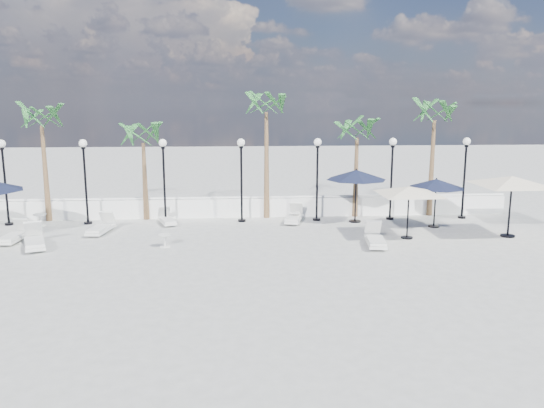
{
  "coord_description": "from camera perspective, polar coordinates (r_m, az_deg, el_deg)",
  "views": [
    {
      "loc": [
        -0.26,
        -17.56,
        5.42
      ],
      "look_at": [
        1.16,
        2.89,
        1.5
      ],
      "focal_mm": 35.0,
      "sensor_mm": 36.0,
      "label": 1
    }
  ],
  "objects": [
    {
      "name": "lounger_5",
      "position": [
        24.48,
        2.38,
        -1.39
      ],
      "size": [
        1.08,
        2.03,
        0.73
      ],
      "rotation": [
        0.0,
        0.0,
        -0.25
      ],
      "color": "silver",
      "rests_on": "ground"
    },
    {
      "name": "ground",
      "position": [
        18.38,
        -2.99,
        -6.34
      ],
      "size": [
        100.0,
        100.0,
        0.0
      ],
      "primitive_type": "plane",
      "color": "gray",
      "rests_on": "ground"
    },
    {
      "name": "palm_0",
      "position": [
        26.37,
        -23.56,
        8.01
      ],
      "size": [
        2.6,
        2.6,
        5.5
      ],
      "color": "brown",
      "rests_on": "ground"
    },
    {
      "name": "side_table_1",
      "position": [
        20.68,
        -11.44,
        -3.74
      ],
      "size": [
        0.51,
        0.51,
        0.49
      ],
      "color": "silver",
      "rests_on": "ground"
    },
    {
      "name": "palm_1",
      "position": [
        25.28,
        -13.7,
        6.74
      ],
      "size": [
        2.6,
        2.6,
        4.7
      ],
      "color": "brown",
      "rests_on": "ground"
    },
    {
      "name": "lounger_4",
      "position": [
        24.54,
        -11.23,
        -1.64
      ],
      "size": [
        1.05,
        1.75,
        0.63
      ],
      "rotation": [
        0.0,
        0.0,
        0.33
      ],
      "color": "silver",
      "rests_on": "ground"
    },
    {
      "name": "palm_4",
      "position": [
        26.61,
        17.08,
        8.86
      ],
      "size": [
        2.6,
        2.6,
        5.7
      ],
      "color": "brown",
      "rests_on": "ground"
    },
    {
      "name": "lounger_6",
      "position": [
        20.83,
        11.05,
        -3.74
      ],
      "size": [
        0.91,
        2.09,
        0.76
      ],
      "rotation": [
        0.0,
        0.0,
        -0.13
      ],
      "color": "silver",
      "rests_on": "ground"
    },
    {
      "name": "lounger_3",
      "position": [
        23.53,
        -17.91,
        -2.42
      ],
      "size": [
        0.9,
        2.01,
        0.73
      ],
      "rotation": [
        0.0,
        0.0,
        -0.15
      ],
      "color": "silver",
      "rests_on": "ground"
    },
    {
      "name": "side_table_0",
      "position": [
        25.83,
        -23.7,
        -1.46
      ],
      "size": [
        0.57,
        0.57,
        0.55
      ],
      "color": "silver",
      "rests_on": "ground"
    },
    {
      "name": "lounger_2",
      "position": [
        23.4,
        -25.95,
        -3.07
      ],
      "size": [
        0.75,
        1.96,
        0.72
      ],
      "rotation": [
        0.0,
        0.0,
        -0.06
      ],
      "color": "silver",
      "rests_on": "ground"
    },
    {
      "name": "lamppost_0",
      "position": [
        26.31,
        -26.88,
        3.27
      ],
      "size": [
        0.36,
        0.36,
        3.84
      ],
      "color": "black",
      "rests_on": "ground"
    },
    {
      "name": "lamppost_3",
      "position": [
        24.24,
        -3.32,
        3.87
      ],
      "size": [
        0.36,
        0.36,
        3.84
      ],
      "color": "black",
      "rests_on": "ground"
    },
    {
      "name": "parasol_navy_mid",
      "position": [
        24.48,
        9.05,
        3.08
      ],
      "size": [
        2.77,
        2.77,
        2.48
      ],
      "color": "black",
      "rests_on": "ground"
    },
    {
      "name": "palm_3",
      "position": [
        25.56,
        9.15,
        7.39
      ],
      "size": [
        2.6,
        2.6,
        4.9
      ],
      "color": "brown",
      "rests_on": "ground"
    },
    {
      "name": "balustrade",
      "position": [
        25.55,
        -3.3,
        -0.37
      ],
      "size": [
        26.0,
        0.3,
        1.01
      ],
      "color": "white",
      "rests_on": "ground"
    },
    {
      "name": "palm_2",
      "position": [
        24.91,
        -0.61,
        10.12
      ],
      "size": [
        2.6,
        2.6,
        6.1
      ],
      "color": "brown",
      "rests_on": "ground"
    },
    {
      "name": "parasol_navy_right",
      "position": [
        24.28,
        17.25,
        2.08
      ],
      "size": [
        2.46,
        2.46,
        2.2
      ],
      "color": "black",
      "rests_on": "ground"
    },
    {
      "name": "lamppost_4",
      "position": [
        24.53,
        4.9,
        3.93
      ],
      "size": [
        0.36,
        0.36,
        3.84
      ],
      "color": "black",
      "rests_on": "ground"
    },
    {
      "name": "lamppost_6",
      "position": [
        26.52,
        20.06,
        3.83
      ],
      "size": [
        0.36,
        0.36,
        3.84
      ],
      "color": "black",
      "rests_on": "ground"
    },
    {
      "name": "side_table_2",
      "position": [
        24.47,
        2.58,
        -1.34
      ],
      "size": [
        0.46,
        0.46,
        0.44
      ],
      "color": "silver",
      "rests_on": "ground"
    },
    {
      "name": "parasol_cream_sq_b",
      "position": [
        23.5,
        24.46,
        2.72
      ],
      "size": [
        5.4,
        5.4,
        2.71
      ],
      "color": "black",
      "rests_on": "ground"
    },
    {
      "name": "lamppost_1",
      "position": [
        25.16,
        -19.51,
        3.52
      ],
      "size": [
        0.36,
        0.36,
        3.84
      ],
      "color": "black",
      "rests_on": "ground"
    },
    {
      "name": "parasol_cream_sq_a",
      "position": [
        21.89,
        14.55,
        1.81
      ],
      "size": [
        4.67,
        4.67,
        2.29
      ],
      "color": "black",
      "rests_on": "ground"
    },
    {
      "name": "lounger_1",
      "position": [
        22.08,
        -24.2,
        -3.64
      ],
      "size": [
        1.41,
        2.22,
        0.79
      ],
      "rotation": [
        0.0,
        0.0,
        0.38
      ],
      "color": "silver",
      "rests_on": "ground"
    },
    {
      "name": "lamppost_5",
      "position": [
        25.3,
        12.78,
        3.91
      ],
      "size": [
        0.36,
        0.36,
        3.84
      ],
      "color": "black",
      "rests_on": "ground"
    },
    {
      "name": "lamppost_2",
      "position": [
        24.45,
        -11.57,
        3.73
      ],
      "size": [
        0.36,
        0.36,
        3.84
      ],
      "color": "black",
      "rests_on": "ground"
    }
  ]
}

